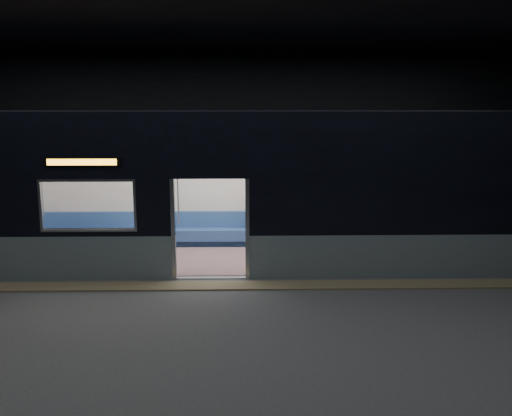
{
  "coord_description": "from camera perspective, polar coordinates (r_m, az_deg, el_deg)",
  "views": [
    {
      "loc": [
        0.69,
        -9.52,
        3.46
      ],
      "look_at": [
        0.94,
        2.3,
        1.22
      ],
      "focal_mm": 38.0,
      "sensor_mm": 36.0,
      "label": 1
    }
  ],
  "objects": [
    {
      "name": "metro_car",
      "position": [
        12.19,
        -4.46,
        3.09
      ],
      "size": [
        18.0,
        3.04,
        3.35
      ],
      "color": "gray",
      "rests_on": "station_floor"
    },
    {
      "name": "station_envelope",
      "position": [
        9.54,
        -5.48,
        11.9
      ],
      "size": [
        24.0,
        14.0,
        5.0
      ],
      "color": "black",
      "rests_on": "station_floor"
    },
    {
      "name": "passenger",
      "position": [
        13.34,
        0.23,
        -0.88
      ],
      "size": [
        0.39,
        0.66,
        1.31
      ],
      "rotation": [
        0.0,
        0.0,
        -0.11
      ],
      "color": "black",
      "rests_on": "metro_car"
    },
    {
      "name": "handbag",
      "position": [
        13.16,
        0.36,
        -1.52
      ],
      "size": [
        0.31,
        0.28,
        0.14
      ],
      "primitive_type": "cube",
      "rotation": [
        0.0,
        0.0,
        0.17
      ],
      "color": "black",
      "rests_on": "passenger"
    },
    {
      "name": "station_floor",
      "position": [
        10.15,
        -5.1,
        -9.27
      ],
      "size": [
        24.0,
        14.0,
        0.01
      ],
      "primitive_type": "cube",
      "color": "#47494C",
      "rests_on": "ground"
    },
    {
      "name": "tactile_strip",
      "position": [
        10.66,
        -4.91,
        -8.16
      ],
      "size": [
        22.8,
        0.5,
        0.03
      ],
      "primitive_type": "cube",
      "color": "#8C7F59",
      "rests_on": "station_floor"
    },
    {
      "name": "transit_map",
      "position": [
        13.62,
        6.07,
        2.43
      ],
      "size": [
        1.1,
        0.03,
        0.71
      ],
      "primitive_type": "cube",
      "color": "white",
      "rests_on": "metro_car"
    }
  ]
}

